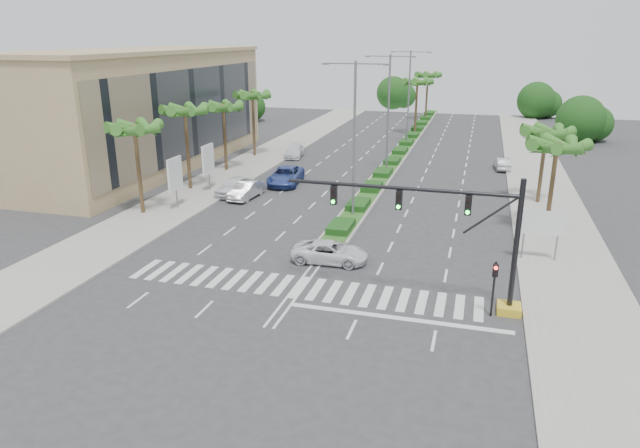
% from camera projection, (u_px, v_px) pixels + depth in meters
% --- Properties ---
extents(ground, '(160.00, 160.00, 0.00)m').
position_uv_depth(ground, '(299.00, 287.00, 32.78)').
color(ground, '#333335').
rests_on(ground, ground).
extents(footpath_right, '(6.00, 120.00, 0.15)m').
position_uv_depth(footpath_right, '(548.00, 210.00, 47.08)').
color(footpath_right, gray).
rests_on(footpath_right, ground).
extents(footpath_left, '(6.00, 120.00, 0.15)m').
position_uv_depth(footpath_left, '(213.00, 185.00, 54.94)').
color(footpath_left, gray).
rests_on(footpath_left, ground).
extents(median, '(2.20, 75.00, 0.20)m').
position_uv_depth(median, '(405.00, 146.00, 73.83)').
color(median, gray).
rests_on(median, ground).
extents(median_grass, '(1.80, 75.00, 0.04)m').
position_uv_depth(median_grass, '(405.00, 145.00, 73.79)').
color(median_grass, '#33581E').
rests_on(median_grass, median).
extents(building, '(12.00, 36.00, 12.00)m').
position_uv_depth(building, '(143.00, 111.00, 61.35)').
color(building, tan).
rests_on(building, ground).
extents(signal_gantry, '(12.60, 1.20, 7.20)m').
position_uv_depth(signal_gantry, '(470.00, 247.00, 29.28)').
color(signal_gantry, gold).
rests_on(signal_gantry, ground).
extents(pedestrian_signal, '(0.28, 0.36, 3.00)m').
position_uv_depth(pedestrian_signal, '(494.00, 280.00, 28.77)').
color(pedestrian_signal, black).
rests_on(pedestrian_signal, ground).
extents(direction_sign, '(2.70, 0.11, 3.40)m').
position_uv_depth(direction_sign, '(542.00, 225.00, 35.80)').
color(direction_sign, slate).
rests_on(direction_sign, ground).
extents(billboard_near, '(0.18, 2.10, 4.35)m').
position_uv_depth(billboard_near, '(175.00, 174.00, 46.55)').
color(billboard_near, slate).
rests_on(billboard_near, ground).
extents(billboard_far, '(0.18, 2.10, 4.35)m').
position_uv_depth(billboard_far, '(208.00, 160.00, 52.03)').
color(billboard_far, slate).
rests_on(billboard_far, ground).
extents(palm_left_near, '(4.57, 4.68, 7.55)m').
position_uv_depth(palm_left_near, '(135.00, 132.00, 44.06)').
color(palm_left_near, brown).
rests_on(palm_left_near, ground).
extents(palm_left_mid, '(4.57, 4.68, 7.95)m').
position_uv_depth(palm_left_mid, '(185.00, 114.00, 51.24)').
color(palm_left_mid, brown).
rests_on(palm_left_mid, ground).
extents(palm_left_far, '(4.57, 4.68, 7.35)m').
position_uv_depth(palm_left_far, '(223.00, 109.00, 58.73)').
color(palm_left_far, brown).
rests_on(palm_left_far, ground).
extents(palm_left_end, '(4.57, 4.68, 7.75)m').
position_uv_depth(palm_left_end, '(253.00, 98.00, 65.91)').
color(palm_left_end, brown).
rests_on(palm_left_end, ground).
extents(palm_right_near, '(4.57, 4.68, 7.05)m').
position_uv_depth(palm_right_near, '(557.00, 149.00, 39.85)').
color(palm_right_near, brown).
rests_on(palm_right_near, ground).
extents(palm_right_far, '(4.57, 4.68, 6.75)m').
position_uv_depth(palm_right_far, '(546.00, 135.00, 47.24)').
color(palm_right_far, brown).
rests_on(palm_right_far, ground).
extents(palm_median_a, '(4.57, 4.68, 8.05)m').
position_uv_depth(palm_median_a, '(417.00, 84.00, 80.72)').
color(palm_median_a, brown).
rests_on(palm_median_a, ground).
extents(palm_median_b, '(4.57, 4.68, 8.05)m').
position_uv_depth(palm_median_b, '(428.00, 77.00, 94.42)').
color(palm_median_b, brown).
rests_on(palm_median_b, ground).
extents(streetlight_near, '(5.10, 0.25, 12.00)m').
position_uv_depth(streetlight_near, '(354.00, 131.00, 43.41)').
color(streetlight_near, slate).
rests_on(streetlight_near, ground).
extents(streetlight_mid, '(5.10, 0.25, 12.00)m').
position_uv_depth(streetlight_mid, '(389.00, 107.00, 58.01)').
color(streetlight_mid, slate).
rests_on(streetlight_mid, ground).
extents(streetlight_far, '(5.10, 0.25, 12.00)m').
position_uv_depth(streetlight_far, '(409.00, 93.00, 72.62)').
color(streetlight_far, slate).
rests_on(streetlight_far, ground).
extents(car_parked_a, '(2.45, 4.98, 1.63)m').
position_uv_depth(car_parked_a, '(235.00, 186.00, 51.49)').
color(car_parked_a, white).
rests_on(car_parked_a, ground).
extents(car_parked_b, '(1.95, 4.68, 1.50)m').
position_uv_depth(car_parked_b, '(246.00, 190.00, 50.44)').
color(car_parked_b, silver).
rests_on(car_parked_b, ground).
extents(car_parked_c, '(3.37, 6.22, 1.65)m').
position_uv_depth(car_parked_c, '(286.00, 176.00, 55.17)').
color(car_parked_c, '#304694').
rests_on(car_parked_c, ground).
extents(car_parked_d, '(2.51, 4.95, 1.38)m').
position_uv_depth(car_parked_d, '(294.00, 151.00, 67.47)').
color(car_parked_d, white).
rests_on(car_parked_d, ground).
extents(car_crossing, '(4.94, 2.46, 1.34)m').
position_uv_depth(car_crossing, '(330.00, 252.00, 36.24)').
color(car_crossing, white).
rests_on(car_crossing, ground).
extents(car_right, '(1.74, 4.06, 1.30)m').
position_uv_depth(car_right, '(502.00, 164.00, 61.22)').
color(car_right, '#BABBBF').
rests_on(car_right, ground).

